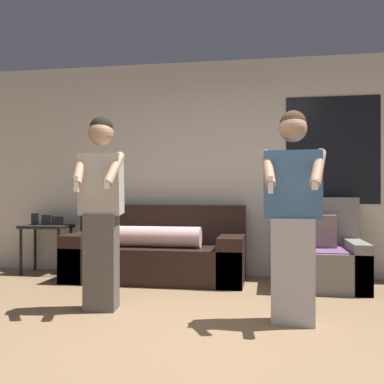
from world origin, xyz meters
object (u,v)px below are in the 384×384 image
Objects in this scene: person_right at (293,216)px; side_table at (46,232)px; couch at (157,253)px; person_left at (101,209)px; armchair at (319,258)px.

side_table is at bearing 149.86° from person_right.
couch is 2.24m from person_right.
armchair is at bearing 34.28° from person_left.
armchair is 0.58× the size of person_right.
armchair is 1.64m from person_right.
couch is 2.13× the size of armchair.
person_right reaches higher than couch.
person_right is at bearing -30.14° from side_table.
armchair is at bearing -4.10° from side_table.
person_right is (3.02, -1.75, 0.32)m from side_table.
person_right is (1.50, -1.57, 0.54)m from couch.
couch reaches higher than side_table.
armchair is at bearing 76.37° from person_right.
armchair is at bearing -1.86° from couch.
person_right is (1.65, -0.14, -0.04)m from person_left.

